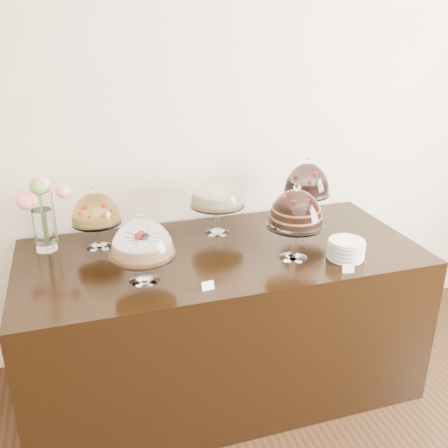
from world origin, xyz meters
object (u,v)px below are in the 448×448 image
object	(u,v)px
cake_stand_choco_layer	(296,211)
cake_stand_dark_choco	(307,182)
display_counter	(221,320)
cake_stand_cheesecake	(217,194)
plate_stack	(346,249)
cake_stand_fruit_tart	(96,211)
cake_stand_sugar_sponge	(142,242)
flower_vase	(41,209)

from	to	relation	value
cake_stand_choco_layer	cake_stand_dark_choco	bearing A→B (deg)	57.22
cake_stand_dark_choco	display_counter	bearing A→B (deg)	-160.56
cake_stand_cheesecake	plate_stack	distance (m)	0.80
cake_stand_choco_layer	cake_stand_fruit_tart	size ratio (longest dim) A/B	1.18
cake_stand_sugar_sponge	cake_stand_cheesecake	world-z (taller)	cake_stand_cheesecake
cake_stand_cheesecake	plate_stack	world-z (taller)	cake_stand_cheesecake
cake_stand_dark_choco	plate_stack	xyz separation A→B (m)	(-0.00, -0.50, -0.22)
flower_vase	plate_stack	xyz separation A→B (m)	(1.53, -0.61, -0.18)
cake_stand_sugar_sponge	cake_stand_dark_choco	distance (m)	1.15
cake_stand_choco_layer	cake_stand_dark_choco	world-z (taller)	cake_stand_dark_choco
cake_stand_dark_choco	flower_vase	world-z (taller)	flower_vase
cake_stand_cheesecake	cake_stand_sugar_sponge	bearing A→B (deg)	-137.88
plate_stack	flower_vase	bearing A→B (deg)	158.46
cake_stand_fruit_tart	cake_stand_dark_choco	bearing A→B (deg)	-2.05
display_counter	cake_stand_dark_choco	distance (m)	0.97
cake_stand_sugar_sponge	cake_stand_choco_layer	xyz separation A→B (m)	(0.80, 0.01, 0.06)
cake_stand_fruit_tart	cake_stand_cheesecake	bearing A→B (deg)	-0.52
cake_stand_cheesecake	cake_stand_fruit_tart	size ratio (longest dim) A/B	1.08
plate_stack	cake_stand_sugar_sponge	bearing A→B (deg)	175.76
cake_stand_dark_choco	cake_stand_cheesecake	bearing A→B (deg)	176.05
cake_stand_sugar_sponge	flower_vase	world-z (taller)	flower_vase
cake_stand_fruit_tart	cake_stand_sugar_sponge	bearing A→B (deg)	-68.69
cake_stand_sugar_sponge	cake_stand_fruit_tart	bearing A→B (deg)	111.31
cake_stand_cheesecake	flower_vase	xyz separation A→B (m)	(-0.98, 0.06, -0.01)
cake_stand_fruit_tart	display_counter	bearing A→B (deg)	-22.03
display_counter	plate_stack	distance (m)	0.84
cake_stand_choco_layer	cake_stand_cheesecake	bearing A→B (deg)	122.97
cake_stand_choco_layer	flower_vase	world-z (taller)	flower_vase
plate_stack	cake_stand_dark_choco	bearing A→B (deg)	89.73
cake_stand_cheesecake	cake_stand_choco_layer	bearing A→B (deg)	-57.03
cake_stand_choco_layer	plate_stack	world-z (taller)	cake_stand_choco_layer
cake_stand_cheesecake	cake_stand_fruit_tart	world-z (taller)	cake_stand_cheesecake
display_counter	cake_stand_choco_layer	xyz separation A→B (m)	(0.35, -0.20, 0.72)
cake_stand_sugar_sponge	cake_stand_dark_choco	xyz separation A→B (m)	(1.07, 0.43, 0.07)
cake_stand_choco_layer	cake_stand_dark_choco	distance (m)	0.49
cake_stand_dark_choco	flower_vase	distance (m)	1.54
cake_stand_cheesecake	cake_stand_dark_choco	size ratio (longest dim) A/B	0.90
flower_vase	plate_stack	distance (m)	1.66
cake_stand_sugar_sponge	cake_stand_choco_layer	world-z (taller)	cake_stand_choco_layer
cake_stand_choco_layer	cake_stand_fruit_tart	world-z (taller)	cake_stand_choco_layer
display_counter	cake_stand_dark_choco	size ratio (longest dim) A/B	5.16
display_counter	cake_stand_dark_choco	bearing A→B (deg)	19.44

